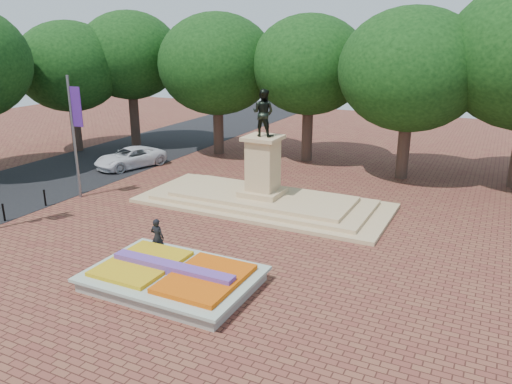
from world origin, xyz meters
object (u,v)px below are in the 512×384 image
monument (263,190)px  pedestrian (157,237)px  van (130,158)px  flower_bed (173,277)px

monument → pedestrian: 8.12m
monument → van: size_ratio=2.76×
flower_bed → monument: monument is taller
flower_bed → van: size_ratio=1.24×
monument → pedestrian: (-1.17, -8.04, -0.04)m
flower_bed → monument: bearing=95.9°
flower_bed → van: (-13.03, 13.15, 0.33)m
van → flower_bed: bearing=-25.6°
flower_bed → van: 18.51m
van → pedestrian: size_ratio=2.99×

